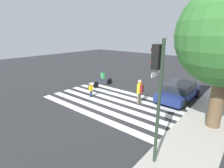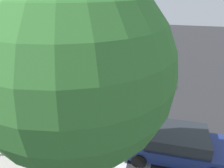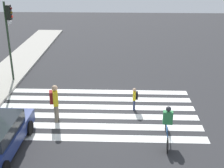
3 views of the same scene
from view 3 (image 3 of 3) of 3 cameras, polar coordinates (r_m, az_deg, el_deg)
The scene contains 6 objects.
ground_plane at distance 15.71m, azimuth -2.94°, elevation -5.03°, with size 60.00×60.00×0.00m, color #2D2D30.
crosswalk_stripes at distance 15.71m, azimuth -2.94°, elevation -5.02°, with size 5.50×10.00×0.01m.
traffic_light at distance 19.35m, azimuth -18.33°, elevation 9.85°, with size 0.60×0.50×4.87m.
pedestrian_child_with_backpack at distance 14.61m, azimuth -10.42°, elevation -2.97°, with size 0.54×0.50×1.82m.
pedestrian_adult_blue_shirt at distance 15.64m, azimuth 4.19°, elevation -2.42°, with size 0.33×0.28×1.17m.
cyclist_far_lane at distance 13.17m, azimuth 10.11°, elevation -6.89°, with size 2.40×0.42×1.58m.
Camera 3 is at (-13.91, -1.30, 7.19)m, focal length 50.00 mm.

